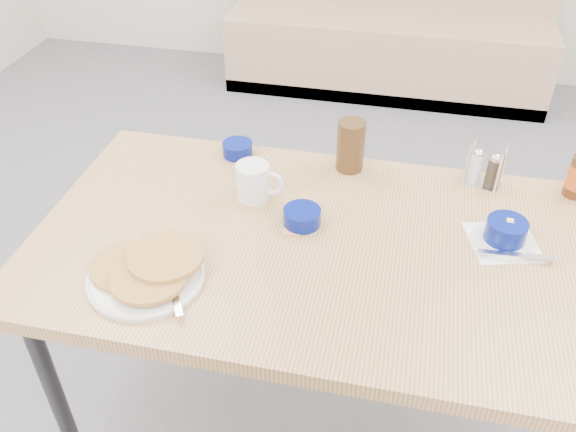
% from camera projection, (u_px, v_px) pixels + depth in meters
% --- Properties ---
extents(booth_bench, '(1.90, 0.56, 1.22)m').
position_uv_depth(booth_bench, '(389.00, 29.00, 3.70)').
color(booth_bench, tan).
rests_on(booth_bench, ground).
extents(dining_table, '(1.40, 0.80, 0.76)m').
position_uv_depth(dining_table, '(316.00, 260.00, 1.53)').
color(dining_table, tan).
rests_on(dining_table, ground).
extents(pancake_plate, '(0.27, 0.26, 0.05)m').
position_uv_depth(pancake_plate, '(147.00, 271.00, 1.38)').
color(pancake_plate, white).
rests_on(pancake_plate, dining_table).
extents(coffee_mug, '(0.13, 0.09, 0.10)m').
position_uv_depth(coffee_mug, '(254.00, 181.00, 1.60)').
color(coffee_mug, white).
rests_on(coffee_mug, dining_table).
extents(grits_setting, '(0.21, 0.20, 0.07)m').
position_uv_depth(grits_setting, '(505.00, 234.00, 1.47)').
color(grits_setting, white).
rests_on(grits_setting, dining_table).
extents(creamer_bowl, '(0.09, 0.09, 0.04)m').
position_uv_depth(creamer_bowl, '(238.00, 149.00, 1.79)').
color(creamer_bowl, navy).
rests_on(creamer_bowl, dining_table).
extents(butter_bowl, '(0.09, 0.09, 0.04)m').
position_uv_depth(butter_bowl, '(302.00, 217.00, 1.53)').
color(butter_bowl, navy).
rests_on(butter_bowl, dining_table).
extents(amber_tumbler, '(0.10, 0.10, 0.15)m').
position_uv_depth(amber_tumbler, '(351.00, 146.00, 1.70)').
color(amber_tumbler, '#3F2814').
rests_on(amber_tumbler, dining_table).
extents(condiment_caddy, '(0.12, 0.09, 0.12)m').
position_uv_depth(condiment_caddy, '(484.00, 171.00, 1.66)').
color(condiment_caddy, silver).
rests_on(condiment_caddy, dining_table).
extents(sugar_wrapper, '(0.05, 0.03, 0.00)m').
position_uv_depth(sugar_wrapper, '(292.00, 232.00, 1.52)').
color(sugar_wrapper, '#FF8754').
rests_on(sugar_wrapper, dining_table).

